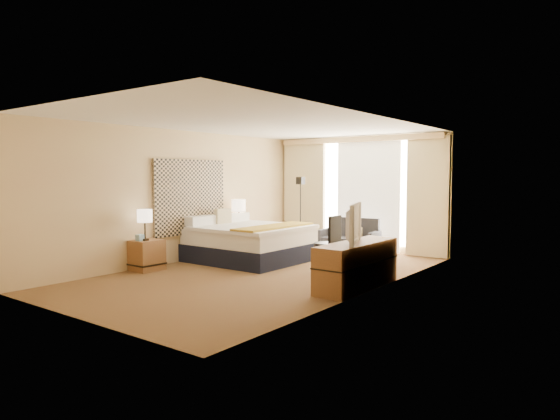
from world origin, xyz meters
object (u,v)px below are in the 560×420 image
Objects in this scene: media_dresser at (357,265)px; desk_chair at (329,247)px; nightstand_left at (147,255)px; nightstand_right at (239,241)px; floor_lamp at (300,198)px; lamp_right at (239,206)px; bed at (249,242)px; lamp_left at (145,217)px; television at (348,223)px; loveseat at (350,242)px.

desk_chair is (-1.01, 0.82, 0.10)m from media_dresser.
nightstand_right is at bearing 90.00° from nightstand_left.
floor_lamp is 2.64× the size of lamp_right.
floor_lamp is (0.69, 3.88, 0.91)m from nightstand_left.
lamp_left is (-0.75, -1.97, 0.61)m from bed.
desk_chair is 1.59× the size of lamp_right.
floor_lamp reaches higher than bed.
lamp_left is (-0.63, -3.95, -0.20)m from floor_lamp.
desk_chair reaches higher than nightstand_right.
television reaches higher than desk_chair.
nightstand_right is 4.07m from television.
bed is at bearing 177.78° from desk_chair.
floor_lamp is 1.62× the size of television.
media_dresser is 3.29m from loveseat.
lamp_right is at bearing -152.65° from loveseat.
nightstand_right is at bearing -116.47° from floor_lamp.
lamp_right reaches higher than bed.
floor_lamp is at bearing 22.66° from television.
bed is 2.20m from lamp_left.
bed is 3.76× the size of lamp_left.
television reaches higher than media_dresser.
lamp_left is (-2.64, -1.95, 0.54)m from desk_chair.
lamp_left is at bearing 82.72° from television.
lamp_right is (-2.02, -1.38, 0.78)m from loveseat.
television is at bearing 14.55° from lamp_left.
floor_lamp is 1.55m from lamp_right.
floor_lamp reaches higher than television.
desk_chair is at bearing 34.85° from nightstand_left.
nightstand_right is 0.26× the size of bed.
media_dresser is at bearing -36.67° from television.
lamp_right is (-3.71, 1.45, 0.69)m from media_dresser.
bed is 1.25× the size of floor_lamp.
bed is 1.59× the size of loveseat.
desk_chair is at bearing -78.12° from loveseat.
nightstand_right is at bearing 165.48° from desk_chair.
loveseat is at bearing 63.66° from lamp_left.
nightstand_right is 3.97m from media_dresser.
desk_chair is at bearing -13.10° from nightstand_right.
nightstand_left is at bearing 81.46° from television.
lamp_left is at bearing -123.29° from loveseat.
television reaches higher than nightstand_left.
lamp_left is (-3.65, -1.12, 0.63)m from media_dresser.
floor_lamp reaches higher than lamp_right.
nightstand_left is at bearing -146.57° from desk_chair.
lamp_left reaches higher than loveseat.
lamp_left reaches higher than desk_chair.
bed is 2.03× the size of television.
loveseat is at bearing 34.38° from nightstand_right.
nightstand_left is 0.98× the size of lamp_left.
lamp_right is 4.01m from television.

